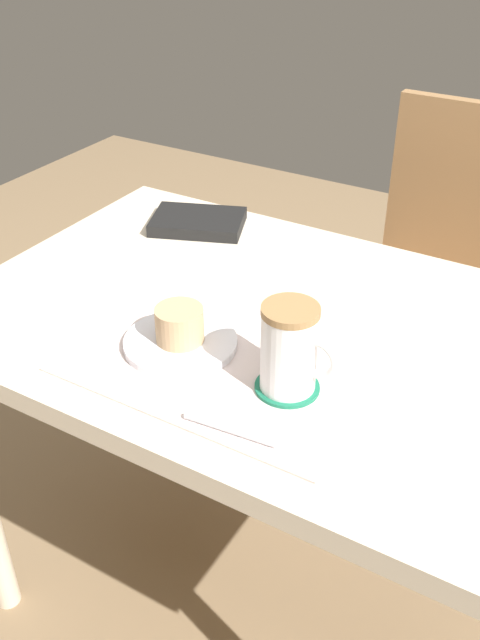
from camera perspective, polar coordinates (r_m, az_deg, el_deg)
ground_plane at (r=1.65m, az=2.10°, el=-21.32°), size 4.40×4.40×0.02m
dining_table at (r=1.20m, az=2.70°, el=-3.69°), size 1.04×0.69×0.70m
wooden_chair at (r=1.79m, az=15.90°, el=3.40°), size 0.42×0.42×0.87m
placemat at (r=1.05m, az=-1.11°, el=-3.21°), size 0.44×0.32×0.00m
pastry_plate at (r=1.08m, az=-4.78°, el=-1.81°), size 0.17×0.17×0.01m
pastry at (r=1.06m, az=-4.86°, el=-0.35°), size 0.07×0.07×0.05m
coffee_coaster at (r=1.00m, az=3.79°, el=-5.36°), size 0.09×0.09×0.00m
coffee_mug at (r=0.96m, az=4.05°, el=-2.28°), size 0.11×0.08×0.13m
teaspoon at (r=0.93m, az=-0.85°, el=-8.76°), size 0.13×0.02×0.01m
small_book at (r=1.44m, az=-3.38°, el=7.84°), size 0.21×0.18×0.02m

